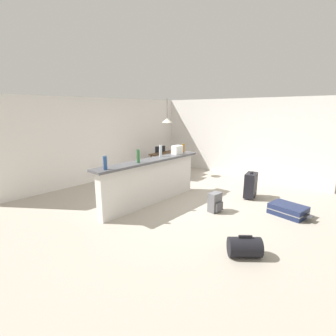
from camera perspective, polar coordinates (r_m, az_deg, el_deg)
name	(u,v)px	position (r m, az deg, el deg)	size (l,w,h in m)	color
ground_plane	(182,200)	(6.24, 3.26, -7.36)	(13.00, 13.00, 0.05)	#ADA393
wall_back	(107,139)	(8.15, -13.70, 6.39)	(6.60, 0.10, 2.50)	silver
wall_right	(234,138)	(8.63, 14.64, 6.70)	(0.10, 6.00, 2.50)	silver
partition_half_wall	(151,183)	(5.86, -3.91, -3.34)	(2.80, 0.20, 1.00)	silver
bar_countertop	(150,161)	(5.73, -3.99, 1.68)	(2.96, 0.40, 0.05)	#4C4C51
bottle_blue	(105,163)	(4.89, -14.07, 1.14)	(0.08, 0.08, 0.26)	#284C89
bottle_green	(138,156)	(5.39, -6.75, 2.68)	(0.07, 0.07, 0.28)	#2D6B38
bottle_clear	(161,151)	(6.06, -1.70, 3.90)	(0.07, 0.07, 0.28)	silver
bottle_amber	(183,148)	(6.65, 3.47, 4.52)	(0.08, 0.08, 0.23)	#9E661E
grocery_bag	(177,150)	(6.40, 2.06, 4.14)	(0.26, 0.18, 0.22)	silver
dining_table	(169,156)	(8.34, 0.19, 2.72)	(1.10, 0.80, 0.74)	#4C331E
dining_chair_near_partition	(180,163)	(7.93, 2.69, 1.19)	(0.46, 0.46, 0.93)	black
dining_chair_far_side	(159,158)	(8.78, -2.16, 2.37)	(0.46, 0.46, 0.93)	black
pendant_lamp	(167,120)	(8.20, -0.21, 10.74)	(0.34, 0.34, 0.80)	black
suitcase_flat_navy	(288,210)	(5.88, 25.58, -8.59)	(0.59, 0.87, 0.22)	#1E284C
suitcase_upright_black	(251,185)	(6.57, 18.22, -3.70)	(0.48, 0.33, 0.67)	black
duffel_bag_black	(245,247)	(4.11, 16.97, -16.75)	(0.54, 0.56, 0.34)	black
backpack_grey	(215,203)	(5.56, 10.63, -7.71)	(0.30, 0.27, 0.42)	slate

